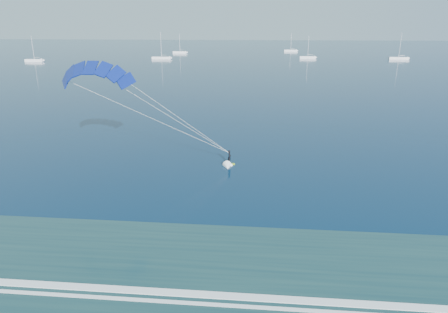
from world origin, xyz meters
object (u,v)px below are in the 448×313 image
object	(u,v)px
sailboat_0	(35,60)
sailboat_1	(162,58)
sailboat_2	(180,52)
sailboat_4	(291,51)
kitesurfer_rig	(165,114)
sailboat_3	(308,57)
sailboat_5	(399,58)

from	to	relation	value
sailboat_0	sailboat_1	distance (m)	59.37
sailboat_2	sailboat_4	xyz separation A→B (m)	(67.67, 23.14, 0.00)
kitesurfer_rig	sailboat_2	bearing A→B (deg)	100.99
kitesurfer_rig	sailboat_3	world-z (taller)	kitesurfer_rig
sailboat_2	sailboat_5	world-z (taller)	sailboat_5
kitesurfer_rig	sailboat_4	distance (m)	226.19
sailboat_0	sailboat_1	size ratio (longest dim) A/B	0.89
sailboat_2	sailboat_3	world-z (taller)	sailboat_3
kitesurfer_rig	sailboat_4	bearing A→B (deg)	82.73
sailboat_2	sailboat_1	bearing A→B (deg)	-91.26
sailboat_0	sailboat_2	distance (m)	84.09
kitesurfer_rig	sailboat_0	bearing A→B (deg)	124.57
kitesurfer_rig	sailboat_2	distance (m)	205.00
sailboat_0	sailboat_2	world-z (taller)	sailboat_0
sailboat_1	sailboat_4	size ratio (longest dim) A/B	1.15
sailboat_1	sailboat_3	xyz separation A→B (m)	(73.74, 10.44, -0.01)
sailboat_2	sailboat_4	world-z (taller)	sailboat_4
sailboat_3	sailboat_4	bearing A→B (deg)	95.37
sailboat_0	sailboat_4	world-z (taller)	sailboat_0
kitesurfer_rig	sailboat_4	size ratio (longest dim) A/B	1.74
sailboat_1	sailboat_0	bearing A→B (deg)	-160.34
kitesurfer_rig	sailboat_2	size ratio (longest dim) A/B	1.76
sailboat_5	sailboat_0	bearing A→B (deg)	-170.46
sailboat_2	kitesurfer_rig	bearing A→B (deg)	-79.01
sailboat_1	sailboat_5	bearing A→B (deg)	4.51
kitesurfer_rig	sailboat_1	distance (m)	164.20
sailboat_2	sailboat_5	size ratio (longest dim) A/B	0.87
sailboat_1	sailboat_5	size ratio (longest dim) A/B	1.01
kitesurfer_rig	sailboat_1	xyz separation A→B (m)	(-39.98, 159.12, -6.51)
sailboat_4	sailboat_5	xyz separation A→B (m)	(49.89, -55.81, 0.01)
sailboat_2	sailboat_4	size ratio (longest dim) A/B	0.99
sailboat_2	sailboat_3	xyz separation A→B (m)	(72.81, -31.57, 0.00)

